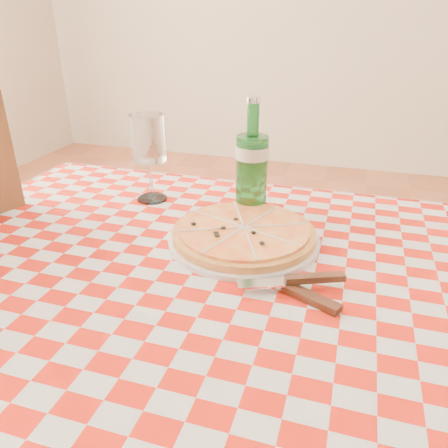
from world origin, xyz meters
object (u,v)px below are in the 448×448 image
object	(u,v)px
water_bottle	(252,158)
wine_glass	(149,159)
dining_table	(225,314)
pizza_plate	(244,232)

from	to	relation	value
water_bottle	wine_glass	xyz separation A→B (m)	(-0.25, 0.01, -0.03)
dining_table	pizza_plate	xyz separation A→B (m)	(0.00, 0.11, 0.12)
dining_table	water_bottle	bearing A→B (deg)	93.58
pizza_plate	wine_glass	distance (m)	0.32
pizza_plate	wine_glass	world-z (taller)	wine_glass
water_bottle	wine_glass	distance (m)	0.25
dining_table	water_bottle	size ratio (longest dim) A/B	4.60
dining_table	water_bottle	distance (m)	0.34
dining_table	wine_glass	xyz separation A→B (m)	(-0.27, 0.26, 0.20)
water_bottle	dining_table	bearing A→B (deg)	-86.42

